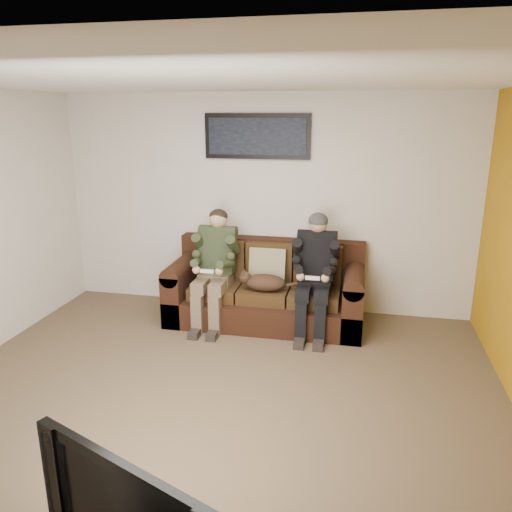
% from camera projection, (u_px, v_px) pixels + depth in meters
% --- Properties ---
extents(floor, '(5.00, 5.00, 0.00)m').
position_uv_depth(floor, '(213.00, 399.00, 4.27)').
color(floor, brown).
rests_on(floor, ground).
extents(ceiling, '(5.00, 5.00, 0.00)m').
position_uv_depth(ceiling, '(205.00, 78.00, 3.55)').
color(ceiling, silver).
rests_on(ceiling, ground).
extents(wall_back, '(5.00, 0.00, 5.00)m').
position_uv_depth(wall_back, '(264.00, 204.00, 6.03)').
color(wall_back, beige).
rests_on(wall_back, ground).
extents(wall_front, '(5.00, 0.00, 5.00)m').
position_uv_depth(wall_front, '(27.00, 420.00, 1.79)').
color(wall_front, beige).
rests_on(wall_front, ground).
extents(sofa, '(2.23, 0.96, 0.91)m').
position_uv_depth(sofa, '(267.00, 291.00, 5.87)').
color(sofa, black).
rests_on(sofa, ground).
extents(throw_pillow, '(0.43, 0.20, 0.42)m').
position_uv_depth(throw_pillow, '(268.00, 265.00, 5.83)').
color(throw_pillow, '#938860').
rests_on(throw_pillow, sofa).
extents(throw_blanket, '(0.46, 0.22, 0.08)m').
position_uv_depth(throw_blanket, '(217.00, 236.00, 6.11)').
color(throw_blanket, tan).
rests_on(throw_blanket, sofa).
extents(person_left, '(0.51, 0.87, 1.30)m').
position_uv_depth(person_left, '(215.00, 261.00, 5.70)').
color(person_left, brown).
rests_on(person_left, sofa).
extents(person_right, '(0.51, 0.86, 1.31)m').
position_uv_depth(person_right, '(315.00, 267.00, 5.48)').
color(person_right, black).
rests_on(person_right, sofa).
extents(cat, '(0.66, 0.26, 0.24)m').
position_uv_depth(cat, '(263.00, 282.00, 5.56)').
color(cat, '#472D1C').
rests_on(cat, sofa).
extents(framed_poster, '(1.25, 0.05, 0.52)m').
position_uv_depth(framed_poster, '(257.00, 136.00, 5.79)').
color(framed_poster, black).
rests_on(framed_poster, wall_back).
extents(television, '(1.03, 0.53, 0.61)m').
position_uv_depth(television, '(143.00, 507.00, 2.19)').
color(television, black).
rests_on(television, tv_stand).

